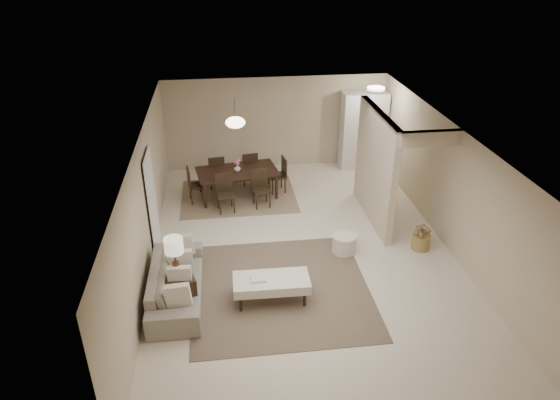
{
  "coord_description": "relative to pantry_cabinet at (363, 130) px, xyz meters",
  "views": [
    {
      "loc": [
        -1.54,
        -8.42,
        5.66
      ],
      "look_at": [
        -0.42,
        0.35,
        1.05
      ],
      "focal_mm": 32.0,
      "sensor_mm": 36.0,
      "label": 1
    }
  ],
  "objects": [
    {
      "name": "back_wall",
      "position": [
        -2.35,
        0.35,
        0.2
      ],
      "size": [
        6.0,
        0.0,
        6.0
      ],
      "primitive_type": "plane",
      "rotation": [
        1.57,
        0.0,
        0.0
      ],
      "color": "#C7B296",
      "rests_on": "floor"
    },
    {
      "name": "pantry_cabinet",
      "position": [
        0.0,
        0.0,
        0.0
      ],
      "size": [
        1.2,
        0.55,
        2.1
      ],
      "primitive_type": "cube",
      "color": "silver",
      "rests_on": "floor"
    },
    {
      "name": "table_lamp",
      "position": [
        -4.75,
        -5.48,
        0.09
      ],
      "size": [
        0.32,
        0.32,
        0.76
      ],
      "color": "#49311F",
      "rests_on": "side_table"
    },
    {
      "name": "side_table",
      "position": [
        -4.75,
        -5.48,
        -0.76
      ],
      "size": [
        0.66,
        0.66,
        0.58
      ],
      "primitive_type": "cube",
      "rotation": [
        0.0,
        0.0,
        0.3
      ],
      "color": "black",
      "rests_on": "floor"
    },
    {
      "name": "ceiling",
      "position": [
        -2.35,
        -4.15,
        1.45
      ],
      "size": [
        9.0,
        9.0,
        0.0
      ],
      "primitive_type": "plane",
      "rotation": [
        3.14,
        0.0,
        0.0
      ],
      "color": "white",
      "rests_on": "back_wall"
    },
    {
      "name": "floor",
      "position": [
        -2.35,
        -4.15,
        -1.05
      ],
      "size": [
        9.0,
        9.0,
        0.0
      ],
      "primitive_type": "plane",
      "color": "beige",
      "rests_on": "ground"
    },
    {
      "name": "dining_table",
      "position": [
        -3.52,
        -1.48,
        -0.71
      ],
      "size": [
        2.07,
        1.36,
        0.68
      ],
      "primitive_type": "imported",
      "rotation": [
        0.0,
        0.0,
        0.15
      ],
      "color": "black",
      "rests_on": "dining_rug"
    },
    {
      "name": "sofa",
      "position": [
        -4.8,
        -5.31,
        -0.72
      ],
      "size": [
        2.24,
        0.89,
        0.65
      ],
      "primitive_type": "imported",
      "rotation": [
        0.0,
        0.0,
        1.56
      ],
      "color": "gray",
      "rests_on": "floor"
    },
    {
      "name": "round_pouf",
      "position": [
        -1.52,
        -4.25,
        -0.86
      ],
      "size": [
        0.5,
        0.5,
        0.39
      ],
      "primitive_type": "cylinder",
      "color": "silver",
      "rests_on": "floor"
    },
    {
      "name": "living_rug",
      "position": [
        -2.95,
        -5.31,
        -1.04
      ],
      "size": [
        3.2,
        3.2,
        0.01
      ],
      "primitive_type": "cube",
      "color": "brown",
      "rests_on": "floor"
    },
    {
      "name": "left_wall",
      "position": [
        -5.35,
        -4.15,
        0.2
      ],
      "size": [
        0.0,
        9.0,
        9.0
      ],
      "primitive_type": "plane",
      "rotation": [
        1.57,
        0.0,
        1.57
      ],
      "color": "#C7B296",
      "rests_on": "floor"
    },
    {
      "name": "right_wall",
      "position": [
        0.65,
        -4.15,
        0.2
      ],
      "size": [
        0.0,
        9.0,
        9.0
      ],
      "primitive_type": "plane",
      "rotation": [
        1.57,
        0.0,
        -1.57
      ],
      "color": "#C7B296",
      "rests_on": "floor"
    },
    {
      "name": "doorway",
      "position": [
        -5.32,
        -3.55,
        -0.03
      ],
      "size": [
        0.04,
        0.9,
        2.04
      ],
      "primitive_type": "cube",
      "color": "black",
      "rests_on": "floor"
    },
    {
      "name": "wicker_basket",
      "position": [
        0.09,
        -4.32,
        -0.89
      ],
      "size": [
        0.49,
        0.49,
        0.32
      ],
      "primitive_type": "cylinder",
      "rotation": [
        0.0,
        0.0,
        0.38
      ],
      "color": "olive",
      "rests_on": "floor"
    },
    {
      "name": "yellow_mat",
      "position": [
        -0.05,
        -2.1,
        -1.04
      ],
      "size": [
        0.9,
        0.68,
        0.01
      ],
      "primitive_type": "cube",
      "rotation": [
        0.0,
        0.0,
        -0.26
      ],
      "color": "#FFF328",
      "rests_on": "floor"
    },
    {
      "name": "ottoman_bench",
      "position": [
        -3.15,
        -5.61,
        -0.67
      ],
      "size": [
        1.34,
        0.64,
        0.47
      ],
      "rotation": [
        0.0,
        0.0,
        -0.02
      ],
      "color": "silver",
      "rests_on": "living_rug"
    },
    {
      "name": "vase",
      "position": [
        -3.52,
        -1.48,
        -0.29
      ],
      "size": [
        0.2,
        0.2,
        0.17
      ],
      "primitive_type": "imported",
      "rotation": [
        0.0,
        0.0,
        0.29
      ],
      "color": "silver",
      "rests_on": "dining_table"
    },
    {
      "name": "partition",
      "position": [
        -0.55,
        -2.9,
        0.2
      ],
      "size": [
        0.15,
        2.5,
        2.5
      ],
      "primitive_type": "cube",
      "color": "#C7B296",
      "rests_on": "floor"
    },
    {
      "name": "flush_light",
      "position": [
        -0.05,
        -0.95,
        1.41
      ],
      "size": [
        0.44,
        0.44,
        0.05
      ],
      "primitive_type": "cylinder",
      "color": "white",
      "rests_on": "ceiling"
    },
    {
      "name": "dining_chairs",
      "position": [
        -3.52,
        -1.48,
        -0.6
      ],
      "size": [
        2.44,
        1.91,
        0.9
      ],
      "color": "black",
      "rests_on": "dining_rug"
    },
    {
      "name": "pendant_light",
      "position": [
        -3.52,
        -1.48,
        0.87
      ],
      "size": [
        0.46,
        0.46,
        0.71
      ],
      "color": "#49311F",
      "rests_on": "ceiling"
    },
    {
      "name": "dining_rug",
      "position": [
        -3.52,
        -1.48,
        -1.04
      ],
      "size": [
        2.8,
        2.1,
        0.01
      ],
      "primitive_type": "cube",
      "color": "#7A644B",
      "rests_on": "floor"
    }
  ]
}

